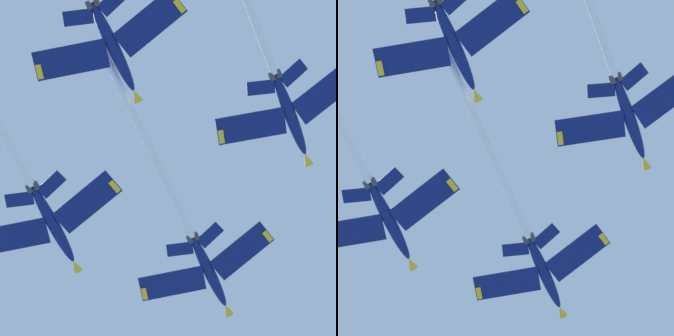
# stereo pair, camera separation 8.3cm
# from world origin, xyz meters

# --- Properties ---
(jet_lead) EXTENTS (40.05, 20.17, 14.36)m
(jet_lead) POSITION_xyz_m (2.41, -19.85, 106.26)
(jet_lead) COLOR navy
(jet_left_wing) EXTENTS (37.29, 20.18, 13.13)m
(jet_left_wing) POSITION_xyz_m (-11.90, -4.18, 100.54)
(jet_left_wing) COLOR navy
(jet_right_wing) EXTENTS (35.58, 20.17, 12.57)m
(jet_right_wing) POSITION_xyz_m (-10.94, -38.35, 101.35)
(jet_right_wing) COLOR navy
(jet_slot) EXTENTS (37.29, 20.17, 13.31)m
(jet_slot) POSITION_xyz_m (-27.36, -21.15, 94.93)
(jet_slot) COLOR navy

